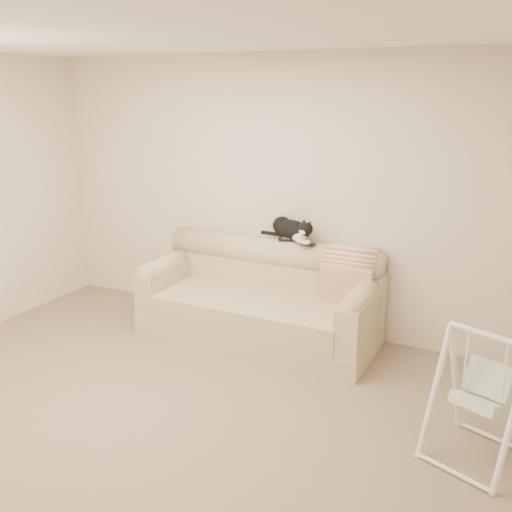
{
  "coord_description": "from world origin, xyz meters",
  "views": [
    {
      "loc": [
        2.22,
        -2.92,
        2.28
      ],
      "look_at": [
        0.12,
        1.27,
        0.9
      ],
      "focal_mm": 40.0,
      "sensor_mm": 36.0,
      "label": 1
    }
  ],
  "objects_px": {
    "sofa": "(261,301)",
    "remote_a": "(288,240)",
    "remote_b": "(307,243)",
    "tuxedo_cat": "(292,229)",
    "baby_swing": "(482,396)"
  },
  "relations": [
    {
      "from": "remote_a",
      "to": "remote_b",
      "type": "bearing_deg",
      "value": -10.59
    },
    {
      "from": "remote_a",
      "to": "tuxedo_cat",
      "type": "height_order",
      "value": "tuxedo_cat"
    },
    {
      "from": "remote_a",
      "to": "remote_b",
      "type": "relative_size",
      "value": 1.06
    },
    {
      "from": "baby_swing",
      "to": "sofa",
      "type": "bearing_deg",
      "value": 152.3
    },
    {
      "from": "sofa",
      "to": "remote_b",
      "type": "distance_m",
      "value": 0.7
    },
    {
      "from": "sofa",
      "to": "remote_a",
      "type": "bearing_deg",
      "value": 56.85
    },
    {
      "from": "remote_b",
      "to": "baby_swing",
      "type": "distance_m",
      "value": 2.18
    },
    {
      "from": "sofa",
      "to": "tuxedo_cat",
      "type": "height_order",
      "value": "tuxedo_cat"
    },
    {
      "from": "remote_a",
      "to": "tuxedo_cat",
      "type": "relative_size",
      "value": 0.32
    },
    {
      "from": "tuxedo_cat",
      "to": "remote_a",
      "type": "bearing_deg",
      "value": -142.9
    },
    {
      "from": "sofa",
      "to": "remote_a",
      "type": "relative_size",
      "value": 11.78
    },
    {
      "from": "baby_swing",
      "to": "remote_a",
      "type": "bearing_deg",
      "value": 145.15
    },
    {
      "from": "sofa",
      "to": "baby_swing",
      "type": "height_order",
      "value": "sofa"
    },
    {
      "from": "remote_b",
      "to": "remote_a",
      "type": "bearing_deg",
      "value": 169.41
    },
    {
      "from": "tuxedo_cat",
      "to": "baby_swing",
      "type": "bearing_deg",
      "value": -35.67
    }
  ]
}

